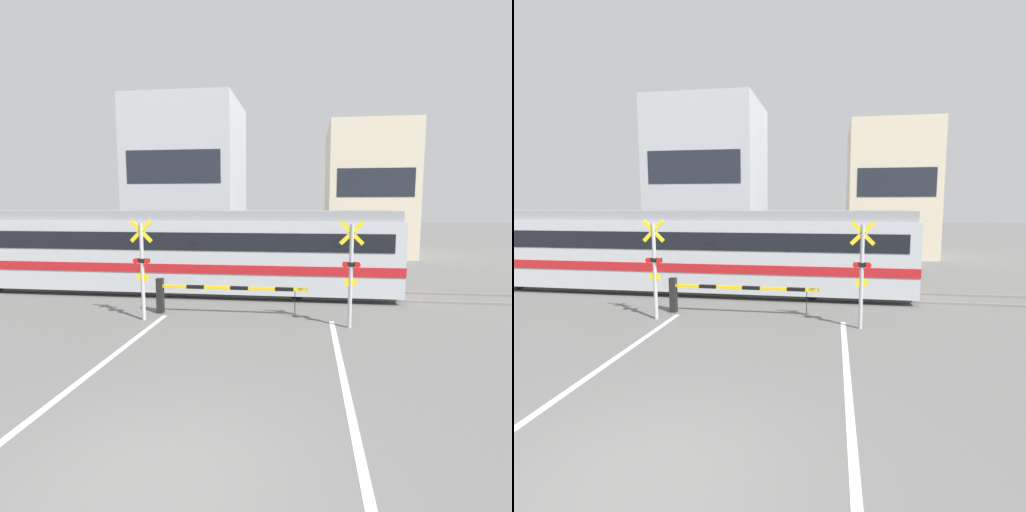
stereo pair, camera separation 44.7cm
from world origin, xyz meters
TOP-DOWN VIEW (x-y plane):
  - ground_plane at (0.00, 0.00)m, footprint 160.00×160.00m
  - rail_track_near at (0.00, 9.94)m, footprint 50.00×0.10m
  - rail_track_far at (0.00, 11.37)m, footprint 50.00×0.10m
  - road_stripe_left at (-2.53, 1.61)m, footprint 0.14×11.22m
  - road_stripe_right at (2.53, 1.61)m, footprint 0.14×11.22m
  - commuter_train at (-4.48, 10.66)m, footprint 19.14×2.72m
  - crossing_barrier_near at (-1.46, 7.52)m, footprint 4.70×0.20m
  - crossing_barrier_far at (1.46, 13.85)m, footprint 4.70×0.20m
  - crossing_signal_left at (-2.98, 6.69)m, footprint 0.68×0.15m
  - crossing_signal_right at (2.98, 6.69)m, footprint 0.68×0.15m
  - pedestrian at (-0.12, 15.88)m, footprint 0.38×0.22m
  - building_left_of_street at (-6.87, 24.45)m, footprint 7.48×6.84m
  - building_right_of_street at (5.89, 24.45)m, footprint 5.52×6.84m

SIDE VIEW (x-z plane):
  - ground_plane at x=0.00m, z-range 0.00..0.00m
  - road_stripe_left at x=-2.53m, z-range 0.00..0.01m
  - road_stripe_right at x=2.53m, z-range 0.00..0.01m
  - rail_track_near at x=0.00m, z-range 0.00..0.08m
  - rail_track_far at x=0.00m, z-range 0.00..0.08m
  - crossing_barrier_near at x=-1.46m, z-range 0.17..1.28m
  - crossing_barrier_far at x=1.46m, z-range 0.17..1.28m
  - pedestrian at x=-0.12m, z-range 0.11..1.68m
  - crossing_signal_left at x=-2.98m, z-range 0.15..3.13m
  - crossing_signal_right at x=2.98m, z-range 0.15..3.13m
  - commuter_train at x=-4.48m, z-range 0.11..3.30m
  - building_right_of_street at x=5.89m, z-range 0.00..8.67m
  - building_left_of_street at x=-6.87m, z-range 0.00..10.67m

